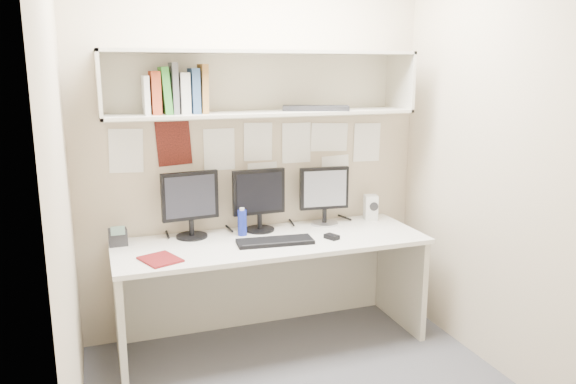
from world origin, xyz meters
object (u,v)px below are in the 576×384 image
object	(u,v)px
speaker	(371,207)
desk_phone	(118,237)
keyboard	(275,241)
monitor_center	(259,197)
monitor_right	(324,193)
monitor_left	(190,201)
maroon_notebook	(160,259)
desk	(271,292)

from	to	relation	value
speaker	desk_phone	xyz separation A→B (m)	(-1.77, -0.02, -0.04)
desk_phone	keyboard	bearing A→B (deg)	-18.27
monitor_center	desk_phone	bearing A→B (deg)	179.70
monitor_right	keyboard	distance (m)	0.60
monitor_center	monitor_right	bearing A→B (deg)	-1.78
monitor_left	monitor_right	bearing A→B (deg)	-5.48
keyboard	maroon_notebook	xyz separation A→B (m)	(-0.72, -0.09, -0.01)
keyboard	desk_phone	world-z (taller)	desk_phone
keyboard	speaker	world-z (taller)	speaker
monitor_right	desk_phone	bearing A→B (deg)	-173.23
keyboard	monitor_right	bearing A→B (deg)	39.32
monitor_center	keyboard	bearing A→B (deg)	-89.92
monitor_center	maroon_notebook	bearing A→B (deg)	-152.55
desk_phone	monitor_center	bearing A→B (deg)	0.40
monitor_left	speaker	xyz separation A→B (m)	(1.31, -0.00, -0.15)
desk	monitor_left	size ratio (longest dim) A/B	4.62
monitor_left	desk_phone	xyz separation A→B (m)	(-0.46, -0.02, -0.19)
keyboard	maroon_notebook	size ratio (longest dim) A/B	2.08
monitor_right	speaker	size ratio (longest dim) A/B	2.25
monitor_center	speaker	size ratio (longest dim) A/B	2.33
monitor_center	desk_phone	world-z (taller)	monitor_center
monitor_left	monitor_center	xyz separation A→B (m)	(0.46, 0.00, -0.01)
monitor_right	maroon_notebook	distance (m)	1.28
keyboard	maroon_notebook	bearing A→B (deg)	-167.77
monitor_right	maroon_notebook	bearing A→B (deg)	-155.67
speaker	maroon_notebook	world-z (taller)	speaker
monitor_left	desk_phone	bearing A→B (deg)	177.48
maroon_notebook	desk_phone	xyz separation A→B (m)	(-0.21, 0.38, 0.05)
monitor_center	desk	bearing A→B (deg)	-88.13
speaker	maroon_notebook	xyz separation A→B (m)	(-1.56, -0.39, -0.08)
desk	desk_phone	world-z (taller)	desk_phone
keyboard	desk	bearing A→B (deg)	93.14
desk	monitor_center	distance (m)	0.64
monitor_center	monitor_right	size ratio (longest dim) A/B	1.03
monitor_left	speaker	bearing A→B (deg)	-5.70
monitor_right	desk_phone	distance (m)	1.41
monitor_right	speaker	bearing A→B (deg)	5.01
monitor_left	maroon_notebook	world-z (taller)	monitor_left
desk	keyboard	world-z (taller)	keyboard
monitor_center	monitor_right	xyz separation A→B (m)	(0.48, 0.00, -0.01)
desk	monitor_right	bearing A→B (deg)	25.33
monitor_left	monitor_right	size ratio (longest dim) A/B	1.06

